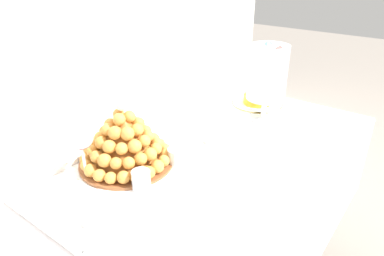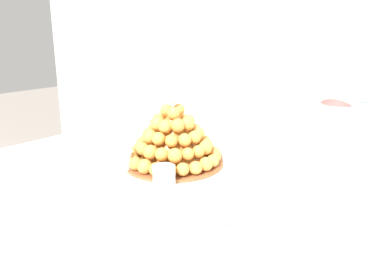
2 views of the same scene
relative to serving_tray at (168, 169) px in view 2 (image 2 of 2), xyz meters
name	(u,v)px [view 2 (image 2 of 2)]	position (x,y,z in m)	size (l,w,h in m)	color
buffet_table	(182,234)	(0.13, -0.08, -0.11)	(1.34, 0.81, 0.74)	brown
serving_tray	(168,169)	(0.00, 0.00, 0.00)	(0.65, 0.33, 0.02)	white
croquembouche	(173,138)	(-0.01, 0.04, 0.08)	(0.28, 0.28, 0.20)	brown
dessert_cup_left	(89,150)	(-0.24, -0.09, 0.03)	(0.06, 0.06, 0.05)	silver
dessert_cup_mid_left	(124,162)	(-0.08, -0.09, 0.03)	(0.05, 0.05, 0.05)	silver
dessert_cup_centre	(164,177)	(0.07, -0.09, 0.03)	(0.06, 0.06, 0.05)	silver
dessert_cup_mid_right	(222,197)	(0.25, -0.08, 0.03)	(0.05, 0.05, 0.05)	silver
macaron_goblet	(355,172)	(0.53, -0.14, 0.17)	(0.14, 0.14, 0.30)	white
wine_glass	(153,114)	(-0.13, 0.07, 0.12)	(0.07, 0.07, 0.17)	silver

